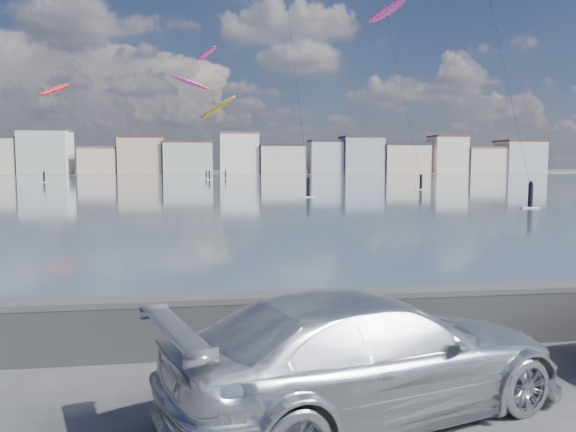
% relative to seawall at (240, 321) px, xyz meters
% --- Properties ---
extents(ground, '(700.00, 700.00, 0.00)m').
position_rel_seawall_xyz_m(ground, '(0.00, -2.70, -0.58)').
color(ground, '#333335').
rests_on(ground, ground).
extents(bay_water, '(500.00, 177.00, 0.00)m').
position_rel_seawall_xyz_m(bay_water, '(0.00, 88.80, -0.58)').
color(bay_water, '#364B58').
rests_on(bay_water, ground).
extents(far_shore_strip, '(500.00, 60.00, 0.00)m').
position_rel_seawall_xyz_m(far_shore_strip, '(0.00, 197.30, -0.57)').
color(far_shore_strip, '#4C473D').
rests_on(far_shore_strip, ground).
extents(seawall, '(400.00, 0.36, 1.08)m').
position_rel_seawall_xyz_m(seawall, '(0.00, 0.00, 0.00)').
color(seawall, '#28282B').
rests_on(seawall, ground).
extents(far_buildings, '(240.79, 13.26, 14.60)m').
position_rel_seawall_xyz_m(far_buildings, '(1.31, 183.30, 5.44)').
color(far_buildings, beige).
rests_on(far_buildings, ground).
extents(car_silver, '(5.79, 3.75, 1.56)m').
position_rel_seawall_xyz_m(car_silver, '(1.49, -2.46, 0.20)').
color(car_silver, silver).
rests_on(car_silver, ground).
extents(kitesurfer_1, '(10.16, 19.09, 19.92)m').
position_rel_seawall_xyz_m(kitesurfer_1, '(2.54, 125.85, 15.94)').
color(kitesurfer_1, '#BF8C19').
rests_on(kitesurfer_1, ground).
extents(kitesurfer_2, '(7.91, 19.94, 33.00)m').
position_rel_seawall_xyz_m(kitesurfer_2, '(0.34, 136.92, 30.22)').
color(kitesurfer_2, '#E5338C').
rests_on(kitesurfer_2, ground).
extents(kitesurfer_8, '(10.32, 12.32, 25.90)m').
position_rel_seawall_xyz_m(kitesurfer_8, '(-3.76, 135.27, 22.79)').
color(kitesurfer_8, '#E5338C').
rests_on(kitesurfer_8, ground).
extents(kitesurfer_13, '(5.12, 19.89, 27.29)m').
position_rel_seawall_xyz_m(kitesurfer_13, '(26.48, 73.52, 25.09)').
color(kitesurfer_13, '#E5338C').
rests_on(kitesurfer_13, ground).
extents(kitesurfer_14, '(6.46, 18.92, 20.60)m').
position_rel_seawall_xyz_m(kitesurfer_14, '(-30.40, 111.23, 17.54)').
color(kitesurfer_14, red).
rests_on(kitesurfer_14, ground).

